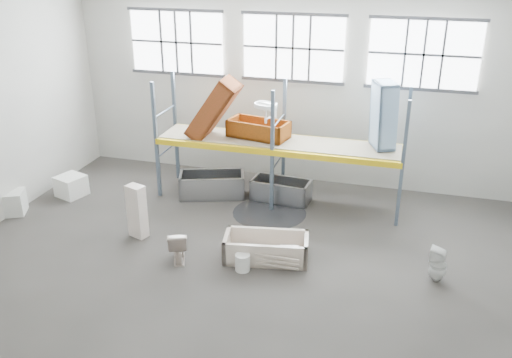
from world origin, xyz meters
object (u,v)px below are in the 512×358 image
(steel_tub_left, at_px, (212,185))
(bucket, at_px, (243,262))
(rust_tub_flat, at_px, (258,129))
(blue_tub_upright, at_px, (384,115))
(bathtub_beige, at_px, (266,247))
(carton_near, at_px, (10,203))
(toilet_beige, at_px, (178,245))
(steel_tub_right, at_px, (281,190))
(cistern_tall, at_px, (137,211))
(toilet_white, at_px, (438,265))

(steel_tub_left, bearing_deg, bucket, -60.31)
(rust_tub_flat, relative_size, blue_tub_upright, 0.96)
(bathtub_beige, height_order, bucket, bathtub_beige)
(bucket, height_order, carton_near, carton_near)
(rust_tub_flat, distance_m, bucket, 3.93)
(toilet_beige, distance_m, steel_tub_left, 3.19)
(bucket, bearing_deg, blue_tub_upright, 57.05)
(blue_tub_upright, bearing_deg, steel_tub_right, -175.62)
(steel_tub_right, xyz_separation_m, bucket, (0.03, -3.41, -0.09))
(steel_tub_right, relative_size, carton_near, 2.23)
(toilet_beige, bearing_deg, cistern_tall, -51.42)
(cistern_tall, distance_m, steel_tub_left, 2.63)
(rust_tub_flat, height_order, bucket, rust_tub_flat)
(bucket, bearing_deg, steel_tub_left, 119.69)
(toilet_beige, height_order, blue_tub_upright, blue_tub_upright)
(bucket, bearing_deg, toilet_white, 10.30)
(cistern_tall, height_order, toilet_white, cistern_tall)
(toilet_white, height_order, blue_tub_upright, blue_tub_upright)
(bathtub_beige, bearing_deg, carton_near, 167.40)
(bathtub_beige, relative_size, rust_tub_flat, 1.16)
(toilet_beige, distance_m, steel_tub_right, 3.67)
(toilet_beige, bearing_deg, steel_tub_left, -105.03)
(rust_tub_flat, relative_size, bucket, 4.24)
(rust_tub_flat, bearing_deg, carton_near, -154.37)
(blue_tub_upright, distance_m, bucket, 4.83)
(toilet_white, xyz_separation_m, blue_tub_upright, (-1.41, 2.92, 2.04))
(bathtub_beige, xyz_separation_m, bucket, (-0.34, -0.57, -0.08))
(bathtub_beige, xyz_separation_m, cistern_tall, (-2.99, 0.14, 0.36))
(toilet_white, relative_size, rust_tub_flat, 0.48)
(bucket, bearing_deg, bathtub_beige, 59.20)
(steel_tub_left, height_order, rust_tub_flat, rust_tub_flat)
(rust_tub_flat, bearing_deg, toilet_beige, -101.92)
(steel_tub_right, bearing_deg, blue_tub_upright, 4.38)
(steel_tub_left, distance_m, rust_tub_flat, 1.94)
(steel_tub_right, relative_size, blue_tub_upright, 0.94)
(steel_tub_left, relative_size, blue_tub_upright, 1.06)
(rust_tub_flat, relative_size, carton_near, 2.26)
(toilet_white, bearing_deg, cistern_tall, -80.33)
(bucket, distance_m, carton_near, 6.22)
(toilet_beige, bearing_deg, steel_tub_right, -134.37)
(steel_tub_right, bearing_deg, rust_tub_flat, 171.29)
(blue_tub_upright, bearing_deg, cistern_tall, -149.91)
(cistern_tall, bearing_deg, blue_tub_upright, 49.63)
(steel_tub_left, bearing_deg, bathtub_beige, -50.54)
(bathtub_beige, height_order, carton_near, carton_near)
(bucket, xyz_separation_m, carton_near, (-6.16, 0.87, 0.11))
(toilet_beige, distance_m, toilet_white, 5.18)
(steel_tub_left, height_order, carton_near, steel_tub_left)
(cistern_tall, distance_m, toilet_white, 6.40)
(bathtub_beige, xyz_separation_m, blue_tub_upright, (1.99, 3.03, 2.14))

